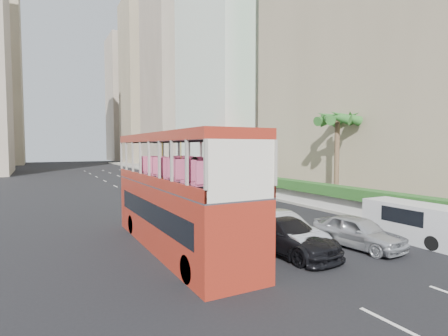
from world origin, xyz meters
TOP-DOWN VIEW (x-y plane):
  - ground_plane at (0.00, 0.00)m, footprint 200.00×200.00m
  - double_decker_bus at (-6.00, 0.00)m, footprint 2.50×11.00m
  - car_silver_lane_a at (-2.11, -2.21)m, footprint 1.96×4.90m
  - car_silver_lane_b at (1.07, -3.77)m, footprint 2.10×4.33m
  - car_black at (-2.22, -2.87)m, footprint 2.59×5.30m
  - van_asset at (1.23, 17.42)m, footprint 2.84×5.47m
  - minibus_near at (0.80, 8.81)m, footprint 2.44×6.24m
  - minibus_far at (4.42, 13.95)m, footprint 2.95×7.06m
  - panel_van_near at (4.37, -4.18)m, footprint 1.84×4.49m
  - panel_van_far at (4.03, 20.94)m, footprint 2.59×5.05m
  - sidewalk at (9.00, 25.00)m, footprint 6.00×120.00m
  - kerb_wall at (6.20, 14.00)m, footprint 0.30×44.00m
  - hedge at (6.20, 14.00)m, footprint 1.10×44.00m
  - palm_tree at (7.80, 4.00)m, footprint 0.36×0.36m
  - shell_station at (10.00, 23.00)m, footprint 6.50×8.00m
  - tower_mid at (18.00, 58.00)m, footprint 16.00×16.00m
  - tower_far_a at (17.00, 82.00)m, footprint 14.00×14.00m
  - tower_far_b at (17.00, 104.00)m, footprint 14.00×14.00m

SIDE VIEW (x-z plane):
  - ground_plane at x=0.00m, z-range 0.00..0.00m
  - car_silver_lane_a at x=-2.11m, z-range -0.79..0.79m
  - car_silver_lane_b at x=1.07m, z-range -0.71..0.71m
  - car_black at x=-2.22m, z-range -0.74..0.74m
  - van_asset at x=1.23m, z-range -0.74..0.74m
  - sidewalk at x=9.00m, z-range 0.00..0.18m
  - kerb_wall at x=6.20m, z-range 0.18..1.18m
  - panel_van_near at x=4.37m, z-range 0.00..1.79m
  - panel_van_far at x=4.03m, z-range 0.00..1.93m
  - minibus_near at x=0.80m, z-range 0.00..2.71m
  - minibus_far at x=4.42m, z-range 0.00..3.04m
  - hedge at x=6.20m, z-range 1.18..1.88m
  - double_decker_bus at x=-6.00m, z-range 0.00..5.06m
  - shell_station at x=10.00m, z-range 0.00..5.50m
  - palm_tree at x=7.80m, z-range 0.18..6.58m
  - tower_far_b at x=17.00m, z-range 0.00..40.00m
  - tower_far_a at x=17.00m, z-range 0.00..44.00m
  - tower_mid at x=18.00m, z-range 0.00..50.00m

